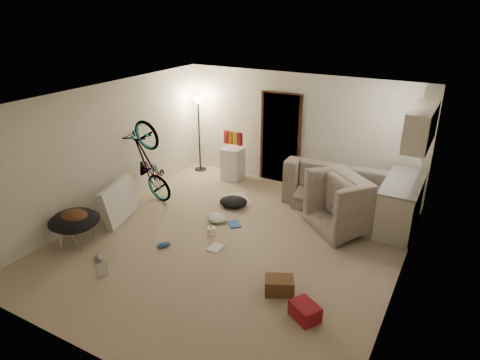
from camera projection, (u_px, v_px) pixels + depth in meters
The scene contains 36 objects.
floor at pixel (230, 243), 7.44m from camera, with size 5.50×6.00×0.02m, color tan.
ceiling at pixel (229, 99), 6.46m from camera, with size 5.50×6.00×0.02m, color white.
wall_back at pixel (299, 131), 9.38m from camera, with size 5.50×0.02×2.50m, color silver.
wall_front at pixel (86, 270), 4.52m from camera, with size 5.50×0.02×2.50m, color silver.
wall_left at pixel (105, 150), 8.19m from camera, with size 0.02×6.00×2.50m, color silver.
wall_right at pixel (407, 214), 5.72m from camera, with size 0.02×6.00×2.50m, color silver.
doorway at pixel (281, 139), 9.61m from camera, with size 0.85×0.10×2.04m, color black.
door_trim at pixel (280, 139), 9.59m from camera, with size 0.97×0.04×2.10m, color #381E13.
floor_lamp at pixel (199, 118), 10.14m from camera, with size 0.28×0.28×1.81m.
kitchen_counter at pixel (400, 205), 7.79m from camera, with size 0.60×1.50×0.88m, color beige.
counter_top at pixel (404, 182), 7.61m from camera, with size 0.64×1.54×0.04m, color gray.
kitchen_uppers at pixel (421, 126), 7.15m from camera, with size 0.38×1.40×0.65m, color beige.
sofa at pixel (344, 189), 8.72m from camera, with size 2.32×0.91×0.68m, color #3A423B.
armchair at pixel (356, 207), 7.83m from camera, with size 1.19×1.04×0.78m, color #3A423B.
bicycle at pixel (150, 180), 8.81m from camera, with size 0.64×1.82×0.96m, color black.
book_asset at pixel (97, 277), 6.50m from camera, with size 0.16×0.23×0.02m, color maroon.
mini_fridge at pixel (233, 164), 9.98m from camera, with size 0.44×0.44×0.75m, color white.
snack_box_0 at pixel (226, 137), 9.81m from camera, with size 0.10×0.07×0.30m, color maroon.
snack_box_1 at pixel (231, 138), 9.76m from camera, with size 0.10×0.07×0.30m, color #BA5917.
snack_box_2 at pixel (235, 138), 9.70m from camera, with size 0.10×0.07×0.30m, color gold.
snack_box_3 at pixel (240, 139), 9.65m from camera, with size 0.10×0.07×0.30m, color maroon.
saucer_chair at pixel (75, 225), 7.28m from camera, with size 0.85×0.85×0.61m.
hoodie at pixel (74, 216), 7.16m from camera, with size 0.48×0.40×0.22m, color #56321D.
sofa_drape at pixel (300, 172), 9.06m from camera, with size 0.56×0.46×0.28m, color black.
tv_box at pixel (120, 201), 8.14m from camera, with size 0.13×1.09×0.72m, color silver.
drink_case_a at pixel (279, 285), 6.13m from camera, with size 0.41×0.29×0.23m, color brown.
drink_case_b at pixel (305, 311), 5.62m from camera, with size 0.38×0.28×0.22m, color maroon.
juicer at pixel (211, 231), 7.66m from camera, with size 0.14×0.14×0.20m.
newspaper at pixel (237, 199), 9.07m from camera, with size 0.46×0.61×0.01m, color beige.
book_blue at pixel (234, 224), 8.02m from camera, with size 0.21×0.28×0.03m, color #2F5AAB.
book_white at pixel (216, 248), 7.25m from camera, with size 0.21×0.27×0.03m, color silver.
shoe_2 at pixel (163, 245), 7.28m from camera, with size 0.24×0.10×0.09m, color #2F5AAB.
shoe_3 at pixel (99, 258), 6.90m from camera, with size 0.25×0.10×0.09m, color slate.
shoe_4 at pixel (271, 285), 6.24m from camera, with size 0.25×0.10×0.09m, color white.
clothes_lump_a at pixel (233, 202), 8.73m from camera, with size 0.57×0.49×0.18m, color black.
clothes_lump_c at pixel (217, 218), 8.14m from camera, with size 0.39×0.34×0.12m, color silver.
Camera 1 is at (3.27, -5.54, 3.88)m, focal length 32.00 mm.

